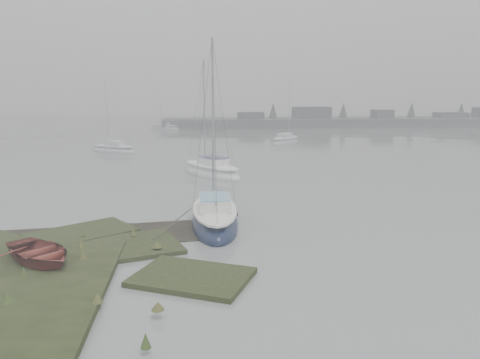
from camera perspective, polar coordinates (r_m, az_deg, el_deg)
name	(u,v)px	position (r m, az deg, el deg)	size (l,w,h in m)	color
ground	(186,153)	(44.72, -6.54, 3.20)	(160.00, 160.00, 0.00)	slate
far_shoreline	(350,121)	(80.78, 13.25, 6.92)	(60.00, 8.00, 4.15)	#4C4F51
sailboat_main	(215,219)	(20.65, -3.10, -4.82)	(2.10, 6.21, 8.73)	black
sailboat_white	(212,172)	(32.67, -3.49, 0.95)	(4.99, 6.17, 8.57)	white
sailboat_far_a	(114,150)	(46.79, -15.12, 3.50)	(5.18, 4.09, 7.15)	#B4B8BE
sailboat_far_b	(286,141)	(53.22, 5.58, 4.66)	(4.73, 5.16, 7.46)	#9FA3A9
sailboat_far_c	(165,128)	(73.53, -9.15, 6.24)	(5.36, 4.43, 7.48)	#ABAEB4
dinghy	(39,252)	(17.01, -23.31, -8.14)	(2.28, 3.20, 0.66)	maroon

